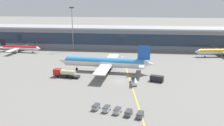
# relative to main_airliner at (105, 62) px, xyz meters

# --- Properties ---
(ground_plane) EXTENTS (700.00, 700.00, 0.00)m
(ground_plane) POSITION_rel_main_airliner_xyz_m (6.98, -11.48, -4.21)
(ground_plane) COLOR slate
(apron_lead_in_line) EXTENTS (11.74, 79.22, 0.01)m
(apron_lead_in_line) POSITION_rel_main_airliner_xyz_m (11.20, -9.48, -4.21)
(apron_lead_in_line) COLOR yellow
(apron_lead_in_line) RESTS_ON ground_plane
(terminal_building) EXTENTS (222.29, 20.29, 13.50)m
(terminal_building) POSITION_rel_main_airliner_xyz_m (9.66, 53.81, 2.56)
(terminal_building) COLOR slate
(terminal_building) RESTS_ON ground_plane
(main_airliner) EXTENTS (42.08, 33.30, 11.94)m
(main_airliner) POSITION_rel_main_airliner_xyz_m (0.00, 0.00, 0.00)
(main_airliner) COLOR white
(main_airliner) RESTS_ON ground_plane
(fuel_tanker) EXTENTS (11.04, 3.95, 3.25)m
(fuel_tanker) POSITION_rel_main_airliner_xyz_m (-14.86, -9.27, -2.47)
(fuel_tanker) COLOR #232326
(fuel_tanker) RESTS_ON ground_plane
(belt_loader) EXTENTS (2.70, 7.01, 3.49)m
(belt_loader) POSITION_rel_main_airliner_xyz_m (12.80, -13.72, -3.22)
(belt_loader) COLOR white
(belt_loader) RESTS_ON ground_plane
(crew_van) EXTENTS (5.40, 3.50, 2.30)m
(crew_van) POSITION_rel_main_airliner_xyz_m (21.33, -10.34, -2.90)
(crew_van) COLOR black
(crew_van) RESTS_ON ground_plane
(baggage_cart_0) EXTENTS (2.20, 2.96, 1.48)m
(baggage_cart_0) POSITION_rel_main_airliner_xyz_m (2.60, -35.83, -3.43)
(baggage_cart_0) COLOR gray
(baggage_cart_0) RESTS_ON ground_plane
(baggage_cart_1) EXTENTS (2.20, 2.96, 1.48)m
(baggage_cart_1) POSITION_rel_main_airliner_xyz_m (5.69, -36.66, -3.43)
(baggage_cart_1) COLOR #B2B7BC
(baggage_cart_1) RESTS_ON ground_plane
(baggage_cart_2) EXTENTS (2.20, 2.96, 1.48)m
(baggage_cart_2) POSITION_rel_main_airliner_xyz_m (8.78, -37.49, -3.43)
(baggage_cart_2) COLOR #B2B7BC
(baggage_cart_2) RESTS_ON ground_plane
(baggage_cart_3) EXTENTS (2.20, 2.96, 1.48)m
(baggage_cart_3) POSITION_rel_main_airliner_xyz_m (11.87, -38.32, -3.43)
(baggage_cart_3) COLOR #595B60
(baggage_cart_3) RESTS_ON ground_plane
(baggage_cart_4) EXTENTS (2.20, 2.96, 1.48)m
(baggage_cart_4) POSITION_rel_main_airliner_xyz_m (14.96, -39.15, -3.43)
(baggage_cart_4) COLOR #595B60
(baggage_cart_4) RESTS_ON ground_plane
(commuter_jet_far) EXTENTS (27.25, 21.61, 7.55)m
(commuter_jet_far) POSITION_rel_main_airliner_xyz_m (-56.16, 33.12, -1.51)
(commuter_jet_far) COLOR white
(commuter_jet_far) RESTS_ON ground_plane
(commuter_jet_near) EXTENTS (31.33, 24.95, 8.53)m
(commuter_jet_near) POSITION_rel_main_airliner_xyz_m (60.18, 34.07, -1.23)
(commuter_jet_near) COLOR silver
(commuter_jet_near) RESTS_ON ground_plane
(apron_light_mast_0) EXTENTS (2.80, 0.50, 26.21)m
(apron_light_mast_0) POSITION_rel_main_airliner_xyz_m (-25.71, 41.85, 10.92)
(apron_light_mast_0) COLOR gray
(apron_light_mast_0) RESTS_ON ground_plane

